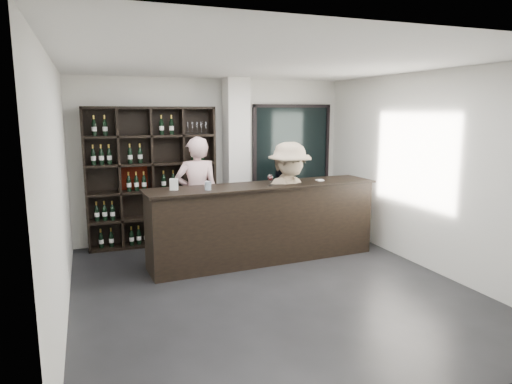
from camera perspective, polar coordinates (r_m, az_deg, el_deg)
name	(u,v)px	position (r m, az deg, el deg)	size (l,w,h in m)	color
floor	(270,288)	(6.23, 1.72, -11.89)	(5.00, 5.50, 0.01)	black
wine_shelf	(152,177)	(8.06, -12.87, 1.81)	(2.20, 0.35, 2.40)	black
structural_column	(236,160)	(8.26, -2.47, 4.01)	(0.40, 0.40, 2.90)	silver
glass_panel	(292,159)	(8.91, 4.47, 4.11)	(1.60, 0.08, 2.10)	black
tasting_counter	(264,223)	(7.14, 1.01, -3.84)	(3.67, 0.75, 1.21)	black
taster_pink	(197,196)	(7.51, -7.36, -0.45)	(0.70, 0.46, 1.92)	beige
taster_black	(280,200)	(8.00, 3.04, -0.98)	(0.77, 0.60, 1.58)	black
customer	(289,201)	(7.18, 4.13, -1.17)	(1.20, 0.69, 1.85)	gray
wine_glass	(270,179)	(6.89, 1.78, 1.61)	(0.08, 0.08, 0.20)	white
spit_cup	(208,186)	(6.55, -6.03, 0.79)	(0.09, 0.09, 0.13)	silver
napkin_stack	(320,180)	(7.46, 7.96, 1.47)	(0.11, 0.11, 0.02)	white
card_stand	(174,184)	(6.61, -10.23, 0.93)	(0.11, 0.06, 0.17)	white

